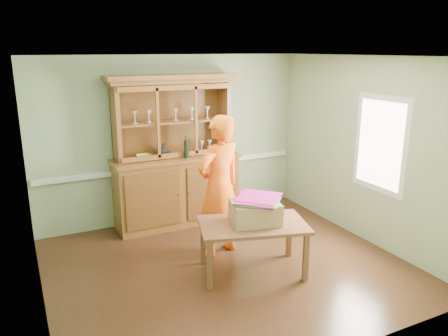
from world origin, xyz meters
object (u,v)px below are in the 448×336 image
dining_table (253,229)px  cardboard_box (255,212)px  china_hutch (176,174)px  person (219,186)px

dining_table → cardboard_box: (0.04, 0.01, 0.22)m
china_hutch → cardboard_box: size_ratio=4.10×
person → dining_table: bearing=86.1°
china_hutch → dining_table: bearing=-81.4°
china_hutch → cardboard_box: china_hutch is taller
china_hutch → person: (0.15, -1.31, 0.14)m
cardboard_box → person: person is taller
china_hutch → dining_table: china_hutch is taller
dining_table → cardboard_box: cardboard_box is taller
cardboard_box → person: (-0.18, 0.66, 0.17)m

